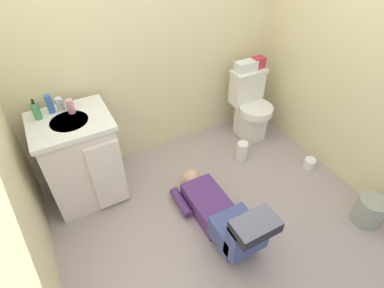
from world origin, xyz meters
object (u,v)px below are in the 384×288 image
toilet (250,106)px  bottle_clear (60,104)px  trash_can (369,211)px  paper_towel_roll (242,151)px  bottle_blue (50,104)px  toiletry_bag (258,62)px  bottle_pink (70,106)px  vanity_cabinet (82,159)px  tissue_box (246,66)px  soap_dispenser (36,111)px  toilet_paper_roll (309,163)px  person_plumber (221,214)px  faucet (63,105)px

toilet → bottle_clear: (-1.80, 0.12, 0.51)m
trash_can → paper_towel_roll: 1.21m
toilet → bottle_blue: bottle_blue is taller
toiletry_bag → bottle_pink: 1.84m
vanity_cabinet → bottle_clear: size_ratio=7.62×
trash_can → paper_towel_roll: size_ratio=1.22×
toilet → bottle_blue: 1.94m
tissue_box → toiletry_bag: (0.15, 0.00, 0.01)m
toilet → paper_towel_roll: toilet is taller
soap_dispenser → trash_can: bearing=-35.6°
bottle_clear → bottle_pink: (0.07, -0.08, 0.00)m
vanity_cabinet → bottle_clear: bearing=98.6°
toiletry_bag → soap_dispenser: 2.07m
soap_dispenser → trash_can: soap_dispenser is taller
vanity_cabinet → soap_dispenser: size_ratio=4.94×
tissue_box → bottle_pink: bottle_pink is taller
toilet → soap_dispenser: bearing=177.5°
soap_dispenser → toilet_paper_roll: (2.19, -0.83, -0.84)m
bottle_blue → toilet_paper_roll: (2.09, -0.87, -0.85)m
tissue_box → bottle_blue: (-1.82, 0.03, 0.10)m
person_plumber → toiletry_bag: bearing=44.0°
bottle_clear → trash_can: (1.96, -1.56, -0.75)m
toilet → vanity_cabinet: 1.77m
tissue_box → toilet_paper_roll: size_ratio=2.00×
tissue_box → soap_dispenser: bearing=-179.9°
bottle_pink → toilet_paper_roll: (1.95, -0.79, -0.83)m
trash_can → bottle_pink: bearing=141.9°
bottle_pink → trash_can: bottle_pink is taller
faucet → bottle_clear: bottle_clear is taller
vanity_cabinet → tissue_box: size_ratio=3.73×
soap_dispenser → trash_can: 2.73m
vanity_cabinet → person_plumber: (0.83, -0.88, -0.24)m
person_plumber → bottle_clear: 1.52m
vanity_cabinet → person_plumber: size_ratio=0.77×
tissue_box → person_plumber: bearing=-131.5°
bottle_blue → person_plumber: bearing=-48.5°
person_plumber → bottle_clear: bottle_clear is taller
soap_dispenser → bottle_pink: bearing=-9.2°
toilet_paper_roll → soap_dispenser: bearing=159.2°
bottle_clear → soap_dispenser: bearing=-167.4°
faucet → vanity_cabinet: bearing=-88.7°
soap_dispenser → faucet: bearing=6.0°
toilet → soap_dispenser: 2.03m
bottle_blue → toilet_paper_roll: 2.41m
toilet → toilet_paper_roll: bearing=-73.1°
toilet → person_plumber: bearing=-135.6°
faucet → bottle_pink: (0.05, -0.06, 0.01)m
soap_dispenser → bottle_blue: soap_dispenser is taller
tissue_box → bottle_clear: 1.75m
tissue_box → soap_dispenser: size_ratio=1.33×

